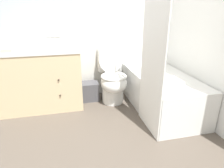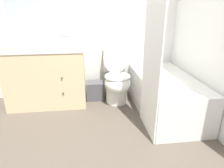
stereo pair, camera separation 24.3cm
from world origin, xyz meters
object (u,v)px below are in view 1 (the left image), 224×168
object	(u,v)px
tissue_box	(56,43)
hand_towel_folded	(2,51)
soap_dispenser	(73,43)
toilet	(112,80)
bath_towel_folded	(168,82)
sink_faucet	(39,44)
vanity_cabinet	(41,78)
wastebasket	(90,91)
bathtub	(161,92)

from	to	relation	value
tissue_box	hand_towel_folded	xyz separation A→B (m)	(-0.64, -0.33, -0.01)
tissue_box	soap_dispenser	xyz separation A→B (m)	(0.23, -0.13, 0.02)
toilet	bath_towel_folded	xyz separation A→B (m)	(0.51, -0.75, 0.19)
sink_faucet	hand_towel_folded	world-z (taller)	sink_faucet
sink_faucet	tissue_box	size ratio (longest dim) A/B	1.02
vanity_cabinet	sink_faucet	size ratio (longest dim) A/B	7.89
vanity_cabinet	tissue_box	distance (m)	0.55
hand_towel_folded	bath_towel_folded	bearing A→B (deg)	-18.33
wastebasket	tissue_box	distance (m)	0.88
toilet	soap_dispenser	distance (m)	0.79
sink_faucet	soap_dispenser	xyz separation A→B (m)	(0.48, -0.19, 0.03)
wastebasket	bath_towel_folded	xyz separation A→B (m)	(0.84, -0.88, 0.40)
soap_dispenser	bathtub	bearing A→B (deg)	-22.02
bath_towel_folded	vanity_cabinet	bearing A→B (deg)	152.10
sink_faucet	bathtub	size ratio (longest dim) A/B	0.10
toilet	tissue_box	distance (m)	0.98
wastebasket	hand_towel_folded	xyz separation A→B (m)	(-1.09, -0.24, 0.75)
vanity_cabinet	hand_towel_folded	bearing A→B (deg)	-156.01
hand_towel_folded	soap_dispenser	bearing A→B (deg)	12.59
soap_dispenser	bath_towel_folded	xyz separation A→B (m)	(1.05, -0.83, -0.38)
tissue_box	wastebasket	bearing A→B (deg)	-11.76
vanity_cabinet	toilet	distance (m)	1.03
toilet	tissue_box	bearing A→B (deg)	164.31
tissue_box	toilet	bearing A→B (deg)	-15.69
vanity_cabinet	bath_towel_folded	bearing A→B (deg)	-27.90
toilet	tissue_box	size ratio (longest dim) A/B	6.17
bathtub	soap_dispenser	bearing A→B (deg)	157.98
hand_towel_folded	wastebasket	bearing A→B (deg)	12.33
wastebasket	soap_dispenser	distance (m)	0.81
toilet	wastebasket	xyz separation A→B (m)	(-0.34, 0.13, -0.21)
sink_faucet	tissue_box	xyz separation A→B (m)	(0.25, -0.05, 0.01)
bath_towel_folded	hand_towel_folded	bearing A→B (deg)	161.67
soap_dispenser	hand_towel_folded	world-z (taller)	soap_dispenser
sink_faucet	toilet	distance (m)	1.19
vanity_cabinet	tissue_box	world-z (taller)	tissue_box
toilet	tissue_box	world-z (taller)	tissue_box
vanity_cabinet	soap_dispenser	distance (m)	0.68
wastebasket	bath_towel_folded	distance (m)	1.28
tissue_box	bath_towel_folded	xyz separation A→B (m)	(1.28, -0.97, -0.36)
toilet	vanity_cabinet	bearing A→B (deg)	176.46
bathtub	bath_towel_folded	size ratio (longest dim) A/B	4.93
vanity_cabinet	bath_towel_folded	xyz separation A→B (m)	(1.54, -0.81, 0.11)
toilet	bath_towel_folded	size ratio (longest dim) A/B	2.90
bathtub	tissue_box	distance (m)	1.66
bathtub	hand_towel_folded	world-z (taller)	hand_towel_folded
wastebasket	bathtub	bearing A→B (deg)	-28.17
bathtub	hand_towel_folded	distance (m)	2.16
sink_faucet	bath_towel_folded	world-z (taller)	sink_faucet
bathtub	tissue_box	xyz separation A→B (m)	(-1.40, 0.61, 0.65)
bath_towel_folded	bathtub	bearing A→B (deg)	72.20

